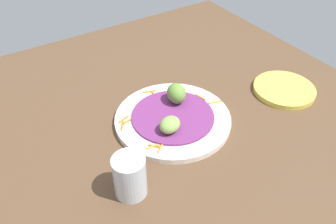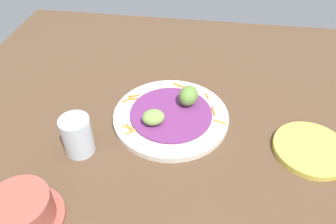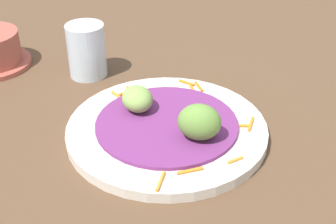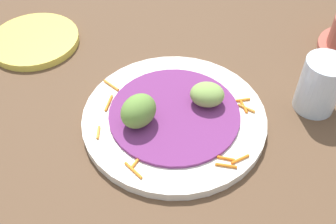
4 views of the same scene
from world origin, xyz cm
name	(u,v)px [view 1 (image 1 of 4)]	position (x,y,z in cm)	size (l,w,h in cm)	color
table_surface	(166,136)	(0.00, 0.00, 1.00)	(110.00, 110.00, 2.00)	brown
main_plate	(173,119)	(3.40, 2.34, 2.72)	(27.10, 27.10, 1.44)	silver
cabbage_bed	(173,116)	(3.40, 2.34, 3.70)	(19.25, 19.25, 0.51)	#702D6B
carrot_garnish	(161,115)	(1.31, 4.41, 3.64)	(25.57, 20.19, 0.40)	orange
guac_scoop_left	(169,125)	(-0.22, -1.63, 5.64)	(4.22, 5.06, 3.37)	#84A851
guac_scoop_center	(176,93)	(7.01, 6.31, 6.31)	(5.53, 4.40, 4.71)	olive
side_plate_small	(284,89)	(34.35, -3.43, 2.66)	(15.85, 15.85, 1.31)	#E0CC4C
water_glass	(130,176)	(-14.35, -10.19, 6.39)	(6.22, 6.22, 8.78)	silver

